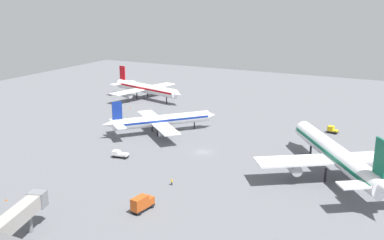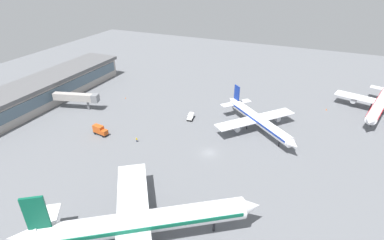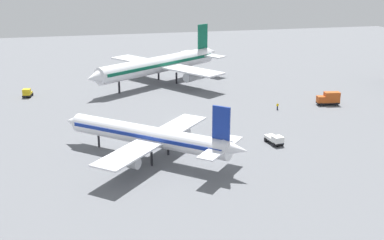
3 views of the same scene
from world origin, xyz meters
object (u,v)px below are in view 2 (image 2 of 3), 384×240
object	(u,v)px
airplane_taxiing	(141,222)
safety_cone_near_gate	(126,98)
safety_cone_mid_apron	(326,109)
airplane_at_gate	(258,120)
ground_crew_worker	(137,140)
catering_truck	(100,130)
pushback_tractor	(191,117)
airplane_distant	(381,103)

from	to	relation	value
airplane_taxiing	safety_cone_near_gate	xyz separation A→B (m)	(-61.57, -46.61, -5.39)
airplane_taxiing	safety_cone_mid_apron	bearing A→B (deg)	33.72
airplane_at_gate	safety_cone_near_gate	size ratio (longest dim) A/B	52.38
airplane_at_gate	safety_cone_near_gate	world-z (taller)	airplane_at_gate
ground_crew_worker	airplane_taxiing	bearing A→B (deg)	-147.31
airplane_taxiing	ground_crew_worker	bearing A→B (deg)	90.16
catering_truck	ground_crew_worker	distance (m)	14.19
airplane_taxiing	catering_truck	distance (m)	49.52
pushback_tractor	safety_cone_near_gate	size ratio (longest dim) A/B	7.76
catering_truck	ground_crew_worker	bearing A→B (deg)	12.07
airplane_at_gate	pushback_tractor	size ratio (longest dim) A/B	6.75
airplane_taxiing	ground_crew_worker	world-z (taller)	airplane_taxiing
ground_crew_worker	safety_cone_mid_apron	size ratio (longest dim) A/B	2.78
airplane_taxiing	airplane_distant	size ratio (longest dim) A/B	1.08
catering_truck	safety_cone_near_gate	size ratio (longest dim) A/B	9.70
airplane_distant	pushback_tractor	size ratio (longest dim) A/B	8.89
airplane_taxiing	pushback_tractor	size ratio (longest dim) A/B	9.61
airplane_distant	pushback_tractor	world-z (taller)	airplane_distant
airplane_distant	catering_truck	world-z (taller)	airplane_distant
airplane_taxiing	safety_cone_near_gate	bearing A→B (deg)	92.86
airplane_taxiing	airplane_distant	bearing A→B (deg)	25.08
catering_truck	safety_cone_near_gate	xyz separation A→B (m)	(-28.98, -9.53, -1.40)
safety_cone_mid_apron	safety_cone_near_gate	bearing A→B (deg)	-74.41
pushback_tractor	safety_cone_mid_apron	distance (m)	54.99
pushback_tractor	safety_cone_mid_apron	size ratio (longest dim) A/B	7.76
ground_crew_worker	safety_cone_mid_apron	world-z (taller)	ground_crew_worker
airplane_taxiing	airplane_distant	xyz separation A→B (m)	(-88.69, 52.55, -1.03)
airplane_distant	safety_cone_mid_apron	size ratio (longest dim) A/B	68.99
pushback_tractor	safety_cone_near_gate	distance (m)	34.10
catering_truck	safety_cone_near_gate	distance (m)	30.54
pushback_tractor	ground_crew_worker	distance (m)	24.18
airplane_taxiing	safety_cone_mid_apron	world-z (taller)	airplane_taxiing
airplane_taxiing	pushback_tractor	distance (m)	57.24
pushback_tractor	ground_crew_worker	bearing A→B (deg)	146.26
airplane_distant	pushback_tractor	xyz separation A→B (m)	(33.15, -65.60, -3.69)
catering_truck	safety_cone_near_gate	bearing A→B (deg)	116.70
safety_cone_near_gate	safety_cone_mid_apron	xyz separation A→B (m)	(-22.48, 80.57, 0.00)
airplane_distant	airplane_at_gate	bearing A→B (deg)	-36.69
airplane_taxiing	safety_cone_mid_apron	distance (m)	90.81
catering_truck	airplane_distant	bearing A→B (deg)	40.54
catering_truck	safety_cone_mid_apron	world-z (taller)	catering_truck
airplane_at_gate	pushback_tractor	distance (m)	25.19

